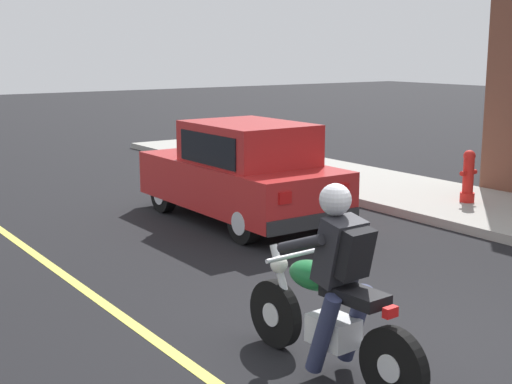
# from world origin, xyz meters

# --- Properties ---
(ground_plane) EXTENTS (80.00, 80.00, 0.00)m
(ground_plane) POSITION_xyz_m (0.00, 0.00, 0.00)
(ground_plane) COLOR black
(sidewalk_curb) EXTENTS (2.60, 22.00, 0.14)m
(sidewalk_curb) POSITION_xyz_m (5.01, 3.00, 0.07)
(sidewalk_curb) COLOR #9E9B93
(sidewalk_curb) RESTS_ON ground
(lane_stripe) EXTENTS (0.12, 19.80, 0.01)m
(lane_stripe) POSITION_xyz_m (-1.80, 3.00, 0.00)
(lane_stripe) COLOR #D1C64C
(lane_stripe) RESTS_ON ground
(motorcycle_with_rider) EXTENTS (0.57, 2.02, 1.62)m
(motorcycle_with_rider) POSITION_xyz_m (-0.91, 0.34, 0.68)
(motorcycle_with_rider) COLOR black
(motorcycle_with_rider) RESTS_ON ground
(car_hatchback) EXTENTS (1.66, 3.79, 1.57)m
(car_hatchback) POSITION_xyz_m (1.49, 5.24, 0.77)
(car_hatchback) COLOR black
(car_hatchback) RESTS_ON ground
(fire_hydrant) EXTENTS (0.36, 0.24, 0.88)m
(fire_hydrant) POSITION_xyz_m (5.02, 3.71, 0.57)
(fire_hydrant) COLOR red
(fire_hydrant) RESTS_ON sidewalk_curb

